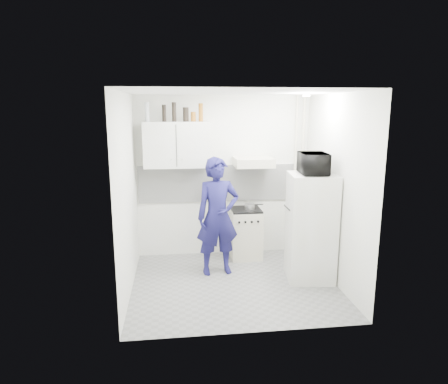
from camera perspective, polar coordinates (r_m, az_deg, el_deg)
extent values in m
plane|color=slate|center=(5.72, 1.44, -12.95)|extent=(2.80, 2.80, 0.00)
plane|color=white|center=(5.19, 1.60, 14.07)|extent=(2.80, 2.80, 0.00)
plane|color=white|center=(6.52, -0.12, 2.17)|extent=(2.80, 0.00, 2.80)
plane|color=white|center=(5.29, -13.67, -0.49)|extent=(0.00, 2.60, 2.60)
plane|color=white|center=(5.68, 15.62, 0.26)|extent=(0.00, 2.60, 2.60)
imported|color=#161449|center=(5.80, -0.90, -3.51)|extent=(0.68, 0.50, 1.72)
cube|color=beige|center=(6.55, 3.10, -5.99)|extent=(0.49, 0.49, 0.79)
cube|color=white|center=(5.77, 12.28, -4.93)|extent=(0.70, 0.70, 1.52)
cube|color=black|center=(6.43, 3.14, -2.53)|extent=(0.47, 0.47, 0.03)
cylinder|color=silver|center=(6.40, 3.68, -2.07)|extent=(0.16, 0.16, 0.09)
imported|color=black|center=(5.58, 12.69, 3.99)|extent=(0.55, 0.40, 0.29)
cylinder|color=#B2B7BC|center=(6.22, -10.95, 11.14)|extent=(0.07, 0.07, 0.29)
cylinder|color=black|center=(6.21, -8.55, 11.08)|extent=(0.06, 0.06, 0.25)
cylinder|color=black|center=(6.21, -7.15, 11.28)|extent=(0.07, 0.07, 0.29)
cylinder|color=black|center=(6.21, -5.48, 10.97)|extent=(0.09, 0.09, 0.22)
cylinder|color=brown|center=(6.21, -4.40, 10.67)|extent=(0.08, 0.08, 0.15)
cylinder|color=brown|center=(6.22, -3.34, 11.28)|extent=(0.07, 0.07, 0.28)
cube|color=white|center=(6.23, -6.83, 6.73)|extent=(1.00, 0.35, 0.70)
cube|color=beige|center=(6.31, 4.23, 4.28)|extent=(0.60, 0.50, 0.14)
cube|color=white|center=(6.52, -0.10, 1.28)|extent=(2.74, 0.03, 0.60)
cylinder|color=beige|center=(6.72, 11.04, 2.24)|extent=(0.05, 0.05, 2.60)
cylinder|color=beige|center=(6.69, 10.06, 2.23)|extent=(0.04, 0.04, 2.60)
cylinder|color=white|center=(5.62, 11.69, 13.36)|extent=(0.10, 0.10, 0.02)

